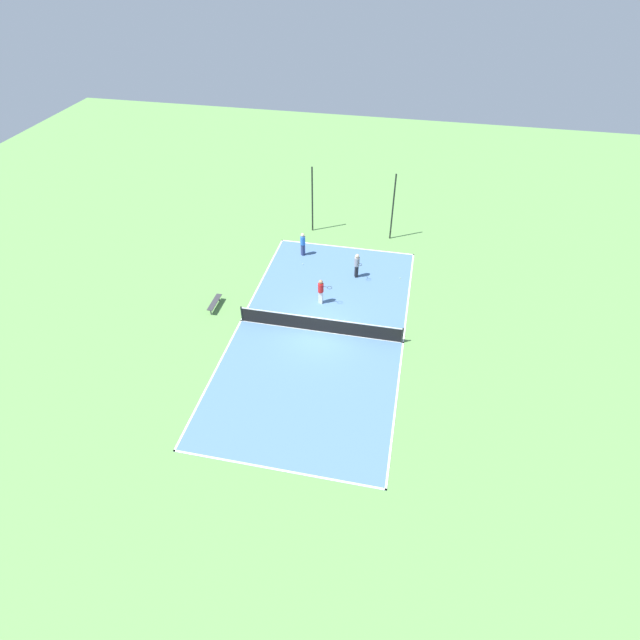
{
  "coord_description": "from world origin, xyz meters",
  "views": [
    {
      "loc": [
        4.6,
        -22.14,
        19.8
      ],
      "look_at": [
        0.0,
        0.0,
        0.9
      ],
      "focal_mm": 28.0,
      "sensor_mm": 36.0,
      "label": 1
    }
  ],
  "objects_px": {
    "tennis_ball_right_alley": "(303,264)",
    "fence_post_back_right": "(393,208)",
    "bench": "(215,303)",
    "tennis_net": "(320,324)",
    "tennis_ball_near_net": "(400,278)",
    "player_coach_red": "(321,290)",
    "player_near_blue": "(303,243)",
    "fence_post_back_left": "(312,200)",
    "player_baseline_gray": "(357,264)"
  },
  "relations": [
    {
      "from": "player_coach_red",
      "to": "fence_post_back_right",
      "type": "relative_size",
      "value": 0.34
    },
    {
      "from": "tennis_ball_near_net",
      "to": "fence_post_back_left",
      "type": "distance_m",
      "value": 9.4
    },
    {
      "from": "player_near_blue",
      "to": "player_coach_red",
      "type": "bearing_deg",
      "value": 62.18
    },
    {
      "from": "bench",
      "to": "tennis_net",
      "type": "bearing_deg",
      "value": -97.49
    },
    {
      "from": "tennis_net",
      "to": "tennis_ball_right_alley",
      "type": "distance_m",
      "value": 7.39
    },
    {
      "from": "bench",
      "to": "tennis_ball_right_alley",
      "type": "xyz_separation_m",
      "value": [
        4.35,
        5.94,
        -0.33
      ]
    },
    {
      "from": "tennis_ball_near_net",
      "to": "player_coach_red",
      "type": "bearing_deg",
      "value": -142.0
    },
    {
      "from": "bench",
      "to": "tennis_ball_right_alley",
      "type": "distance_m",
      "value": 7.38
    },
    {
      "from": "fence_post_back_right",
      "to": "player_near_blue",
      "type": "bearing_deg",
      "value": -148.32
    },
    {
      "from": "player_coach_red",
      "to": "fence_post_back_left",
      "type": "relative_size",
      "value": 0.34
    },
    {
      "from": "player_near_blue",
      "to": "player_coach_red",
      "type": "distance_m",
      "value": 5.88
    },
    {
      "from": "player_baseline_gray",
      "to": "tennis_ball_near_net",
      "type": "xyz_separation_m",
      "value": [
        3.0,
        0.39,
        -1.02
      ]
    },
    {
      "from": "tennis_net",
      "to": "bench",
      "type": "height_order",
      "value": "tennis_net"
    },
    {
      "from": "player_near_blue",
      "to": "fence_post_back_right",
      "type": "xyz_separation_m",
      "value": [
        6.0,
        3.7,
        1.54
      ]
    },
    {
      "from": "player_coach_red",
      "to": "player_near_blue",
      "type": "bearing_deg",
      "value": 124.48
    },
    {
      "from": "player_near_blue",
      "to": "tennis_ball_right_alley",
      "type": "xyz_separation_m",
      "value": [
        0.28,
        -1.23,
        -0.99
      ]
    },
    {
      "from": "player_coach_red",
      "to": "tennis_net",
      "type": "bearing_deg",
      "value": -69.42
    },
    {
      "from": "bench",
      "to": "tennis_ball_near_net",
      "type": "bearing_deg",
      "value": -63.78
    },
    {
      "from": "fence_post_back_left",
      "to": "fence_post_back_right",
      "type": "bearing_deg",
      "value": 0.0
    },
    {
      "from": "player_coach_red",
      "to": "fence_post_back_right",
      "type": "xyz_separation_m",
      "value": [
        3.56,
        9.05,
        1.54
      ]
    },
    {
      "from": "tennis_ball_near_net",
      "to": "fence_post_back_left",
      "type": "xyz_separation_m",
      "value": [
        -7.33,
        5.31,
        2.54
      ]
    },
    {
      "from": "fence_post_back_left",
      "to": "fence_post_back_right",
      "type": "distance_m",
      "value": 6.09
    },
    {
      "from": "player_baseline_gray",
      "to": "player_near_blue",
      "type": "distance_m",
      "value": 4.68
    },
    {
      "from": "player_coach_red",
      "to": "bench",
      "type": "bearing_deg",
      "value": -154.37
    },
    {
      "from": "player_near_blue",
      "to": "fence_post_back_left",
      "type": "bearing_deg",
      "value": -140.8
    },
    {
      "from": "tennis_net",
      "to": "tennis_ball_near_net",
      "type": "relative_size",
      "value": 145.27
    },
    {
      "from": "tennis_ball_right_alley",
      "to": "fence_post_back_right",
      "type": "xyz_separation_m",
      "value": [
        5.72,
        4.93,
        2.54
      ]
    },
    {
      "from": "player_baseline_gray",
      "to": "player_coach_red",
      "type": "xyz_separation_m",
      "value": [
        -1.8,
        -3.36,
        -0.02
      ]
    },
    {
      "from": "player_near_blue",
      "to": "fence_post_back_right",
      "type": "distance_m",
      "value": 7.21
    },
    {
      "from": "tennis_ball_near_net",
      "to": "bench",
      "type": "bearing_deg",
      "value": -153.78
    },
    {
      "from": "bench",
      "to": "tennis_ball_right_alley",
      "type": "height_order",
      "value": "bench"
    },
    {
      "from": "tennis_ball_right_alley",
      "to": "tennis_net",
      "type": "bearing_deg",
      "value": -68.75
    },
    {
      "from": "tennis_ball_right_alley",
      "to": "fence_post_back_left",
      "type": "xyz_separation_m",
      "value": [
        -0.38,
        4.93,
        2.54
      ]
    },
    {
      "from": "bench",
      "to": "player_coach_red",
      "type": "relative_size",
      "value": 0.97
    },
    {
      "from": "tennis_net",
      "to": "player_coach_red",
      "type": "xyz_separation_m",
      "value": [
        -0.51,
        2.75,
        0.48
      ]
    },
    {
      "from": "player_baseline_gray",
      "to": "player_near_blue",
      "type": "relative_size",
      "value": 1.02
    },
    {
      "from": "tennis_net",
      "to": "player_baseline_gray",
      "type": "height_order",
      "value": "player_baseline_gray"
    },
    {
      "from": "fence_post_back_left",
      "to": "tennis_ball_near_net",
      "type": "bearing_deg",
      "value": -35.92
    },
    {
      "from": "player_baseline_gray",
      "to": "tennis_ball_right_alley",
      "type": "height_order",
      "value": "player_baseline_gray"
    },
    {
      "from": "player_baseline_gray",
      "to": "player_near_blue",
      "type": "bearing_deg",
      "value": -140.88
    },
    {
      "from": "player_coach_red",
      "to": "fence_post_back_right",
      "type": "height_order",
      "value": "fence_post_back_right"
    },
    {
      "from": "tennis_net",
      "to": "player_near_blue",
      "type": "distance_m",
      "value": 8.63
    },
    {
      "from": "tennis_ball_near_net",
      "to": "player_near_blue",
      "type": "bearing_deg",
      "value": 167.48
    },
    {
      "from": "fence_post_back_right",
      "to": "tennis_ball_near_net",
      "type": "bearing_deg",
      "value": -76.93
    },
    {
      "from": "tennis_net",
      "to": "tennis_ball_near_net",
      "type": "bearing_deg",
      "value": 56.61
    },
    {
      "from": "tennis_ball_right_alley",
      "to": "fence_post_back_left",
      "type": "bearing_deg",
      "value": 94.36
    },
    {
      "from": "player_baseline_gray",
      "to": "fence_post_back_left",
      "type": "relative_size",
      "value": 0.35
    },
    {
      "from": "player_coach_red",
      "to": "fence_post_back_right",
      "type": "bearing_deg",
      "value": 78.52
    },
    {
      "from": "tennis_ball_near_net",
      "to": "fence_post_back_left",
      "type": "height_order",
      "value": "fence_post_back_left"
    },
    {
      "from": "tennis_net",
      "to": "tennis_ball_right_alley",
      "type": "xyz_separation_m",
      "value": [
        -2.67,
        6.87,
        -0.52
      ]
    }
  ]
}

